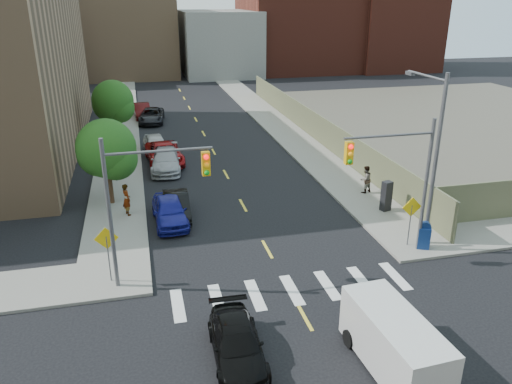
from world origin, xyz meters
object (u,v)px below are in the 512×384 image
pedestrian_east (365,179)px  black_sedan (237,343)px  parked_car_red (164,154)px  parked_car_white (156,144)px  parked_car_blue (170,211)px  payphone (386,196)px  cargo_van (392,339)px  pedestrian_west (127,199)px  parked_car_black (176,206)px  mailbox (424,235)px  parked_car_grey (152,116)px  parked_car_maroon (142,111)px  parked_car_silver (166,160)px

pedestrian_east → black_sedan: bearing=33.4°
parked_car_red → parked_car_white: size_ratio=1.25×
parked_car_blue → parked_car_red: (0.45, 11.27, 0.01)m
pedestrian_east → payphone: bearing=72.2°
cargo_van → pedestrian_west: (-9.04, 15.41, -0.02)m
parked_car_white → payphone: (12.92, -15.70, 0.30)m
parked_car_black → parked_car_blue: bearing=-118.3°
cargo_van → mailbox: bearing=49.1°
parked_car_white → parked_car_grey: bearing=84.3°
payphone → pedestrian_west: (-15.22, 2.99, 0.04)m
parked_car_white → parked_car_maroon: bearing=88.4°
parked_car_blue → pedestrian_east: bearing=4.3°
parked_car_blue → parked_car_white: bearing=88.1°
parked_car_white → black_sedan: 26.50m
parked_car_white → pedestrian_east: bearing=-49.3°
parked_car_red → parked_car_white: 2.94m
parked_car_blue → pedestrian_west: bearing=146.4°
parked_car_white → payphone: bearing=-55.4°
parked_car_silver → mailbox: size_ratio=3.57×
parked_car_blue → parked_car_black: (0.45, 0.79, -0.07)m
black_sedan → pedestrian_west: pedestrian_west is taller
black_sedan → payphone: 15.66m
parked_car_blue → parked_car_silver: parked_car_blue is taller
parked_car_black → parked_car_grey: 24.41m
parked_car_silver → payphone: payphone is taller
parked_car_black → cargo_van: (6.20, -14.75, 0.43)m
parked_car_blue → pedestrian_west: size_ratio=2.35×
black_sedan → pedestrian_west: size_ratio=2.29×
parked_car_white → cargo_van: size_ratio=0.94×
parked_car_black → parked_car_maroon: 26.74m
parked_car_maroon → mailbox: (13.29, -33.96, 0.09)m
mailbox → black_sedan: bearing=-127.1°
pedestrian_east → mailbox: bearing=70.0°
parked_car_black → mailbox: size_ratio=2.88×
pedestrian_west → parked_car_silver: bearing=-41.8°
parked_car_blue → black_sedan: bearing=-85.5°
parked_car_black → payphone: 12.60m
parked_car_black → black_sedan: bearing=-84.1°
parked_car_white → payphone: size_ratio=2.45×
parked_car_grey → mailbox: size_ratio=3.54×
parked_car_black → pedestrian_west: bearing=168.4°
black_sedan → pedestrian_east: pedestrian_east is taller
parked_car_red → pedestrian_west: bearing=-110.1°
parked_car_black → cargo_van: 16.00m
cargo_van → mailbox: (5.79, 7.50, -0.26)m
black_sedan → pedestrian_east: size_ratio=2.42×
parked_car_blue → parked_car_silver: 9.59m
parked_car_white → mailbox: mailbox is taller
parked_car_grey → pedestrian_east: (12.82, -23.73, 0.33)m
parked_car_maroon → pedestrian_west: bearing=-97.6°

